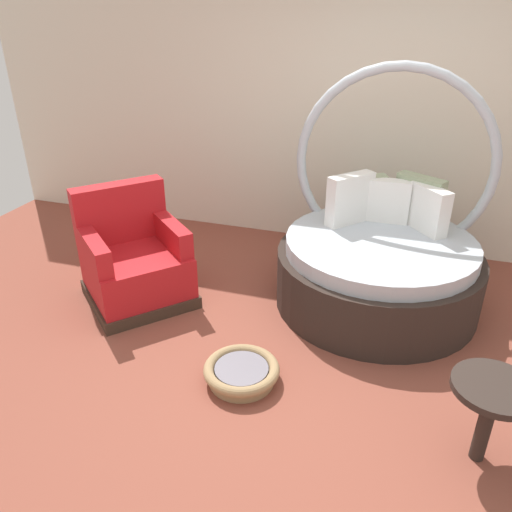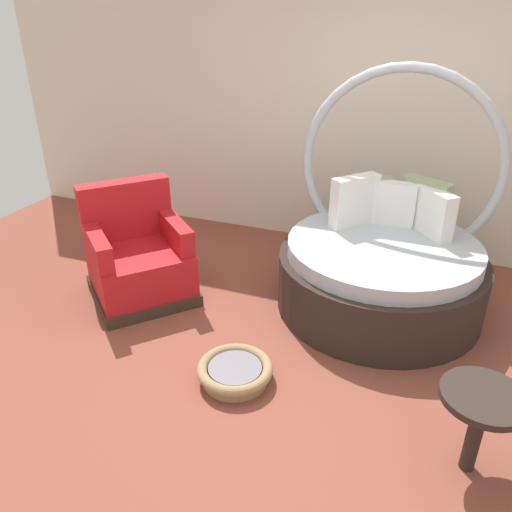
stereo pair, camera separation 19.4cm
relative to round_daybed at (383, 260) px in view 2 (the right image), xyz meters
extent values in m
cube|color=brown|center=(-0.41, -1.11, -0.41)|extent=(8.00, 8.00, 0.02)
cube|color=silver|center=(-0.41, 1.14, 1.07)|extent=(8.00, 0.12, 2.93)
cylinder|color=#2D231E|center=(0.00, -0.07, -0.17)|extent=(1.64, 1.64, 0.47)
cylinder|color=#B2BCC6|center=(0.00, -0.07, 0.13)|extent=(1.51, 1.51, 0.12)
torus|color=#B2BCC6|center=(0.00, 0.38, 0.66)|extent=(1.64, 0.08, 1.64)
cube|color=white|center=(0.33, 0.21, 0.38)|extent=(0.34, 0.36, 0.38)
cube|color=#93A37F|center=(0.24, 0.36, 0.39)|extent=(0.41, 0.30, 0.41)
cube|color=white|center=(-0.01, 0.32, 0.37)|extent=(0.37, 0.13, 0.36)
cube|color=#93A37F|center=(-0.21, 0.37, 0.37)|extent=(0.38, 0.27, 0.37)
cube|color=white|center=(-0.31, 0.19, 0.40)|extent=(0.36, 0.40, 0.42)
cube|color=#38281E|center=(-1.91, -0.63, -0.35)|extent=(1.13, 1.13, 0.10)
cube|color=red|center=(-1.91, -0.63, -0.13)|extent=(1.07, 1.07, 0.34)
cube|color=red|center=(-2.14, -0.42, 0.29)|extent=(0.63, 0.67, 0.50)
cube|color=red|center=(-2.12, -0.87, 0.15)|extent=(0.59, 0.55, 0.22)
cube|color=red|center=(-1.69, -0.39, 0.15)|extent=(0.59, 0.55, 0.22)
cylinder|color=#9E7F56|center=(-0.73, -1.34, -0.37)|extent=(0.44, 0.44, 0.06)
torus|color=#9E7F56|center=(-0.73, -1.34, -0.31)|extent=(0.51, 0.51, 0.07)
cylinder|color=slate|center=(-0.73, -1.34, -0.32)|extent=(0.36, 0.36, 0.05)
cylinder|color=#2D231E|center=(0.73, -1.53, -0.16)|extent=(0.08, 0.08, 0.48)
cylinder|color=#2D231E|center=(0.73, -1.53, 0.10)|extent=(0.44, 0.44, 0.04)
camera|label=1|loc=(0.18, -3.82, 1.89)|focal=35.43mm
camera|label=2|loc=(0.36, -3.76, 1.89)|focal=35.43mm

